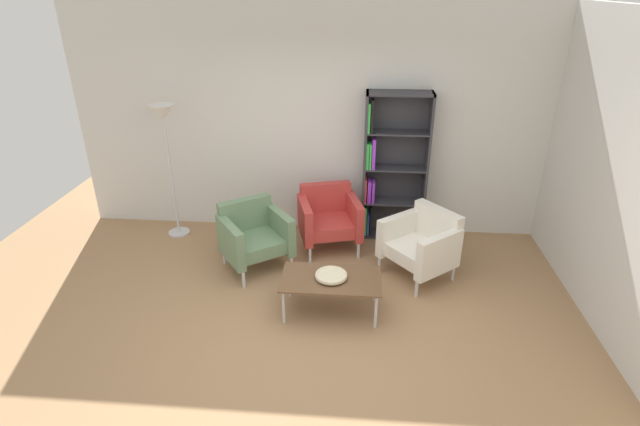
{
  "coord_description": "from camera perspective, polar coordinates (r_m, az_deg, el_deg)",
  "views": [
    {
      "loc": [
        0.46,
        -3.63,
        3.09
      ],
      "look_at": [
        0.09,
        0.84,
        0.95
      ],
      "focal_mm": 27.52,
      "sensor_mm": 36.0,
      "label": 1
    }
  ],
  "objects": [
    {
      "name": "floor_lamp_torchiere",
      "position": [
        6.37,
        -17.61,
        9.37
      ],
      "size": [
        0.32,
        0.32,
        1.74
      ],
      "color": "silver",
      "rests_on": "ground_plane"
    },
    {
      "name": "coffee_table_low",
      "position": [
        4.95,
        1.3,
        -7.88
      ],
      "size": [
        1.0,
        0.56,
        0.4
      ],
      "color": "brown",
      "rests_on": "ground_plane"
    },
    {
      "name": "plaster_right_partition",
      "position": [
        5.13,
        32.27,
        2.8
      ],
      "size": [
        0.12,
        5.2,
        2.9
      ],
      "primitive_type": "cube",
      "color": "silver",
      "rests_on": "ground_plane"
    },
    {
      "name": "plaster_back_panel",
      "position": [
        6.33,
        0.37,
        10.47
      ],
      "size": [
        6.4,
        0.12,
        2.9
      ],
      "primitive_type": "cube",
      "color": "silver",
      "rests_on": "ground_plane"
    },
    {
      "name": "bookshelf_tall",
      "position": [
        6.28,
        8.1,
        5.12
      ],
      "size": [
        0.8,
        0.3,
        1.9
      ],
      "color": "#333338",
      "rests_on": "ground_plane"
    },
    {
      "name": "armchair_spare_guest",
      "position": [
        5.75,
        -7.72,
        -2.51
      ],
      "size": [
        0.95,
        0.93,
        0.78
      ],
      "rotation": [
        0.0,
        0.0,
        0.62
      ],
      "color": "slate",
      "rests_on": "ground_plane"
    },
    {
      "name": "decorative_bowl",
      "position": [
        4.91,
        1.3,
        -7.23
      ],
      "size": [
        0.32,
        0.32,
        0.05
      ],
      "color": "beige",
      "rests_on": "coffee_table_low"
    },
    {
      "name": "armchair_near_window",
      "position": [
        5.64,
        11.79,
        -3.41
      ],
      "size": [
        0.94,
        0.95,
        0.78
      ],
      "rotation": [
        0.0,
        0.0,
        -0.87
      ],
      "color": "white",
      "rests_on": "ground_plane"
    },
    {
      "name": "ground_plane",
      "position": [
        4.79,
        -2.0,
        -14.69
      ],
      "size": [
        8.32,
        8.32,
        0.0
      ],
      "primitive_type": "plane",
      "color": "#9E7751"
    },
    {
      "name": "armchair_corner_red",
      "position": [
        6.11,
        1.03,
        -0.47
      ],
      "size": [
        0.86,
        0.82,
        0.78
      ],
      "rotation": [
        0.0,
        0.0,
        0.27
      ],
      "color": "#B73833",
      "rests_on": "ground_plane"
    }
  ]
}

